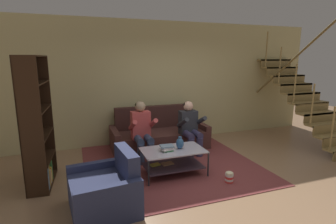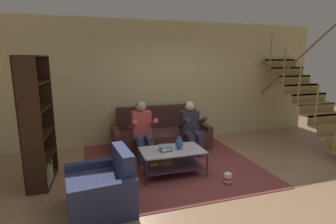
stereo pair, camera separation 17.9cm
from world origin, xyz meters
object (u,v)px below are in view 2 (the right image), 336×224
(person_seated_left, at_px, (143,128))
(popcorn_tub, at_px, (228,178))
(vase, at_px, (179,143))
(bookshelf, at_px, (36,134))
(coffee_table, at_px, (172,158))
(armchair, at_px, (102,189))
(person_seated_right, at_px, (191,126))
(couch, at_px, (160,135))
(book_stack, at_px, (166,148))

(person_seated_left, xyz_separation_m, popcorn_tub, (1.09, -1.53, -0.54))
(person_seated_left, bearing_deg, popcorn_tub, -54.44)
(vase, xyz_separation_m, bookshelf, (-2.32, 0.35, 0.28))
(vase, bearing_deg, coffee_table, -177.75)
(armchair, bearing_deg, vase, 28.57)
(person_seated_right, height_order, popcorn_tub, person_seated_right)
(couch, relative_size, popcorn_tub, 11.07)
(person_seated_left, distance_m, book_stack, 0.94)
(person_seated_right, height_order, coffee_table, person_seated_right)
(book_stack, height_order, bookshelf, bookshelf)
(coffee_table, distance_m, vase, 0.29)
(coffee_table, xyz_separation_m, bookshelf, (-2.18, 0.35, 0.53))
(person_seated_right, xyz_separation_m, coffee_table, (-0.74, -0.89, -0.31))
(person_seated_right, bearing_deg, coffee_table, -129.68)
(person_seated_right, distance_m, armchair, 2.59)
(book_stack, bearing_deg, person_seated_left, 103.43)
(couch, distance_m, person_seated_left, 0.84)
(bookshelf, distance_m, armchair, 1.55)
(vase, relative_size, popcorn_tub, 1.13)
(armchair, relative_size, popcorn_tub, 5.12)
(coffee_table, height_order, vase, vase)
(couch, distance_m, vase, 1.47)
(person_seated_left, xyz_separation_m, coffee_table, (0.32, -0.89, -0.33))
(book_stack, bearing_deg, couch, 77.87)
(person_seated_left, relative_size, popcorn_tub, 6.06)
(bookshelf, relative_size, armchair, 2.08)
(bookshelf, bearing_deg, coffee_table, -9.21)
(couch, bearing_deg, book_stack, -102.13)
(armchair, bearing_deg, couch, 56.57)
(book_stack, relative_size, popcorn_tub, 1.22)
(couch, height_order, person_seated_right, person_seated_right)
(person_seated_left, bearing_deg, person_seated_right, -0.28)
(person_seated_right, height_order, book_stack, person_seated_right)
(couch, xyz_separation_m, armchair, (-1.45, -2.20, -0.01))
(bookshelf, bearing_deg, book_stack, -10.02)
(bookshelf, bearing_deg, armchair, -49.66)
(popcorn_tub, bearing_deg, person_seated_left, 125.56)
(couch, xyz_separation_m, vase, (-0.07, -1.44, 0.27))
(vase, bearing_deg, person_seated_right, 55.92)
(vase, bearing_deg, person_seated_left, 117.63)
(armchair, bearing_deg, coffee_table, 31.01)
(coffee_table, xyz_separation_m, armchair, (-1.25, -0.75, -0.03))
(coffee_table, relative_size, armchair, 1.10)
(person_seated_right, distance_m, book_stack, 1.24)
(person_seated_right, xyz_separation_m, vase, (-0.60, -0.88, -0.05))
(person_seated_right, relative_size, book_stack, 4.72)
(person_seated_left, xyz_separation_m, armchair, (-0.92, -1.64, -0.36))
(bookshelf, xyz_separation_m, armchair, (0.94, -1.10, -0.56))
(armchair, distance_m, popcorn_tub, 2.02)
(person_seated_right, distance_m, vase, 1.06)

